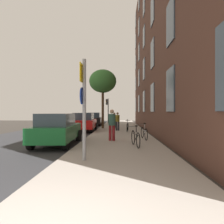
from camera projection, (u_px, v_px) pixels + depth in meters
ground_plane at (81, 131)px, 17.26m from camera, size 41.80×41.80×0.00m
road_asphalt at (57, 131)px, 17.35m from camera, size 7.00×38.00×0.01m
sidewalk at (120, 131)px, 17.11m from camera, size 4.20×38.00×0.12m
building_facade at (151, 33)px, 16.50m from camera, size 0.56×27.00×16.74m
sign_post at (84, 102)px, 6.43m from camera, size 0.15×0.60×3.33m
traffic_light at (107, 106)px, 27.16m from camera, size 0.43×0.24×3.43m
tree_near at (103, 82)px, 18.97m from camera, size 2.63×2.63×5.70m
bicycle_0 at (136, 138)px, 9.01m from camera, size 0.43×1.70×0.99m
bicycle_1 at (144, 133)px, 11.34m from camera, size 0.42×1.65×0.96m
bicycle_2 at (128, 127)px, 15.82m from camera, size 0.42×1.68×0.97m
pedestrian_0 at (112, 123)px, 10.82m from camera, size 0.45×0.45×1.73m
pedestrian_1 at (118, 120)px, 16.70m from camera, size 0.39×0.39×1.56m
pedestrian_2 at (114, 119)px, 19.44m from camera, size 0.38×0.38×1.53m
car_0 at (57, 129)px, 9.99m from camera, size 1.94×4.20×1.62m
car_1 at (84, 122)px, 17.05m from camera, size 2.00×4.25×1.62m
car_2 at (94, 119)px, 24.30m from camera, size 1.94×4.14×1.62m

